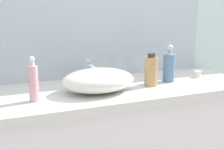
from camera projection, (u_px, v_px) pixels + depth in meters
The scene contains 7 objects.
bathroom_wall_rear at pixel (111, 19), 1.76m from camera, with size 6.00×0.06×2.60m, color silver.
sink_basin at pixel (98, 80), 1.40m from camera, with size 0.40×0.28×0.13m, color silver.
faucet at pixel (90, 71), 1.54m from camera, with size 0.03×0.14×0.15m.
soap_dispenser at pixel (169, 66), 1.61m from camera, with size 0.07×0.07×0.23m.
lotion_bottle at pixel (151, 71), 1.52m from camera, with size 0.08×0.08×0.19m.
perfume_bottle at pixel (33, 82), 1.24m from camera, with size 0.05×0.05×0.22m.
candle_jar at pixel (197, 74), 1.74m from camera, with size 0.05×0.05×0.04m, color silver.
Camera 1 is at (-0.65, -0.95, 1.33)m, focal length 41.64 mm.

